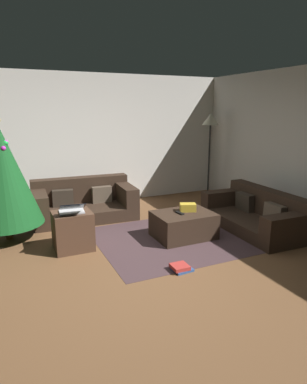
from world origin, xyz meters
name	(u,v)px	position (x,y,z in m)	size (l,w,h in m)	color
ground_plane	(141,265)	(0.00, 0.00, 0.00)	(6.40, 6.40, 0.00)	brown
rear_partition	(80,141)	(0.00, 3.14, 1.30)	(6.40, 0.12, 2.60)	silver
couch_left	(84,203)	(-0.19, 2.25, 0.27)	(1.80, 1.03, 0.69)	#332319
couch_right	(257,214)	(2.24, 0.46, 0.24)	(0.92, 1.83, 0.63)	#332319
ottoman	(183,225)	(0.96, 0.62, 0.19)	(0.88, 0.66, 0.39)	#332319
gift_box	(188,207)	(1.06, 0.67, 0.45)	(0.24, 0.15, 0.12)	gold
tv_remote	(180,213)	(0.88, 0.61, 0.40)	(0.05, 0.16, 0.02)	black
christmas_tree	(3,175)	(-1.48, 1.67, 0.98)	(1.07, 1.07, 1.81)	brown
side_table	(73,231)	(-0.67, 0.86, 0.27)	(0.52, 0.44, 0.54)	#4C3323
laptop	(72,210)	(-0.67, 0.79, 0.59)	(0.37, 0.45, 0.19)	silver
book_stack	(181,268)	(0.38, -0.34, 0.04)	(0.25, 0.22, 0.07)	#2D5193
corner_lamp	(210,126)	(2.68, 2.56, 1.56)	(0.36, 0.36, 1.82)	black
area_rug	(183,237)	(0.96, 0.62, 0.00)	(2.60, 2.00, 0.01)	#433033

